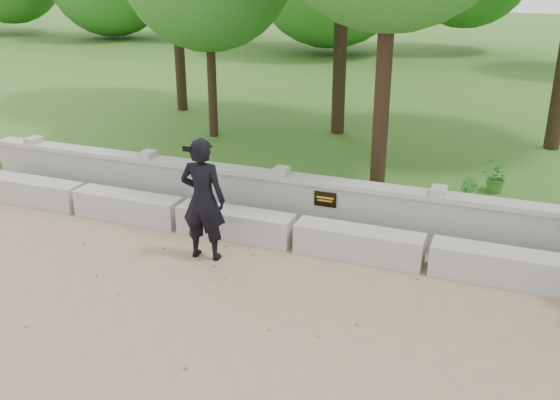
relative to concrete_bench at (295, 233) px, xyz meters
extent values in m
plane|color=#9A835E|center=(0.00, -1.90, -0.22)|extent=(80.00, 80.00, 0.00)
cube|color=#3C6C27|center=(0.00, 12.10, -0.10)|extent=(40.00, 22.00, 0.25)
cube|color=beige|center=(-5.00, 0.00, 0.00)|extent=(1.90, 0.45, 0.45)
cube|color=beige|center=(-3.00, 0.00, 0.00)|extent=(1.90, 0.45, 0.45)
cube|color=beige|center=(-1.00, 0.00, 0.00)|extent=(1.90, 0.45, 0.45)
cube|color=beige|center=(1.00, 0.00, 0.00)|extent=(1.90, 0.45, 0.45)
cube|color=beige|center=(3.00, 0.00, 0.00)|extent=(1.90, 0.45, 0.45)
cube|color=#B3B1A9|center=(0.00, 0.70, 0.18)|extent=(12.50, 0.25, 0.82)
cube|color=beige|center=(0.00, 0.70, 0.64)|extent=(12.50, 0.35, 0.08)
cube|color=black|center=(0.30, 0.56, 0.40)|extent=(0.36, 0.02, 0.24)
imported|color=black|center=(-1.11, -0.81, 0.69)|extent=(0.70, 0.49, 1.83)
cube|color=black|center=(-1.11, -1.17, 1.54)|extent=(0.14, 0.03, 0.07)
cylinder|color=#382619|center=(-5.70, 6.60, 2.07)|extent=(0.28, 0.28, 4.09)
cylinder|color=#382619|center=(-3.65, 4.48, 1.56)|extent=(0.21, 0.21, 3.07)
cylinder|color=#382619|center=(-1.04, 5.82, 2.31)|extent=(0.31, 0.31, 4.57)
cylinder|color=#382619|center=(0.76, 2.20, 2.03)|extent=(0.27, 0.27, 4.01)
imported|color=#377E2B|center=(-2.56, 1.66, 0.29)|extent=(0.33, 0.31, 0.53)
imported|color=#377E2B|center=(2.34, 1.65, 0.33)|extent=(0.40, 0.43, 0.61)
imported|color=#377E2B|center=(2.71, 2.89, 0.31)|extent=(0.67, 0.67, 0.57)
camera|label=1|loc=(2.95, -8.16, 3.92)|focal=40.00mm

